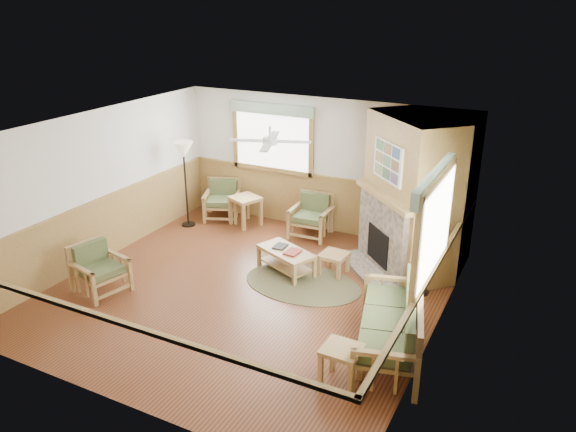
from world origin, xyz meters
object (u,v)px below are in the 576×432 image
at_px(footstool, 334,264).
at_px(coffee_table, 286,261).
at_px(armchair_back_right, 311,216).
at_px(armchair_back_left, 222,200).
at_px(armchair_left, 100,269).
at_px(sofa, 389,322).
at_px(floor_lamp_left, 186,184).
at_px(floor_lamp_right, 425,246).
at_px(end_table_sofa, 341,366).
at_px(end_table_chairs, 246,211).

bearing_deg(footstool, coffee_table, -158.10).
xyz_separation_m(armchair_back_right, coffee_table, (0.29, -1.64, -0.21)).
height_order(armchair_back_left, armchair_left, armchair_back_left).
distance_m(sofa, armchair_back_left, 5.62).
bearing_deg(coffee_table, armchair_back_right, 123.32).
relative_size(armchair_back_left, floor_lamp_left, 0.45).
bearing_deg(sofa, floor_lamp_left, -130.41).
relative_size(armchair_back_left, armchair_back_right, 0.98).
xyz_separation_m(footstool, floor_lamp_left, (-3.57, 0.66, 0.71)).
distance_m(sofa, footstool, 2.36).
relative_size(sofa, armchair_left, 2.47).
relative_size(footstool, floor_lamp_right, 0.26).
height_order(armchair_back_right, end_table_sofa, armchair_back_right).
bearing_deg(floor_lamp_left, armchair_left, -81.40).
relative_size(sofa, floor_lamp_left, 1.11).
height_order(end_table_sofa, footstool, end_table_sofa).
bearing_deg(floor_lamp_right, end_table_chairs, 163.27).
bearing_deg(end_table_chairs, floor_lamp_right, -16.73).
height_order(coffee_table, footstool, coffee_table).
bearing_deg(armchair_back_right, end_table_sofa, -64.20).
bearing_deg(footstool, floor_lamp_left, 169.49).
xyz_separation_m(armchair_left, coffee_table, (2.36, 1.97, -0.20)).
height_order(coffee_table, end_table_sofa, end_table_sofa).
height_order(sofa, floor_lamp_left, floor_lamp_left).
relative_size(armchair_left, end_table_chairs, 1.31).
xyz_separation_m(sofa, end_table_chairs, (-4.03, 3.01, -0.15)).
height_order(end_table_chairs, floor_lamp_right, floor_lamp_right).
bearing_deg(floor_lamp_left, end_table_chairs, 27.86).
bearing_deg(coffee_table, floor_lamp_left, -175.71).
height_order(armchair_back_left, footstool, armchair_back_left).
relative_size(end_table_chairs, floor_lamp_left, 0.34).
bearing_deg(end_table_sofa, coffee_table, 129.81).
xyz_separation_m(armchair_back_left, floor_lamp_right, (4.68, -1.32, 0.43)).
bearing_deg(coffee_table, sofa, -9.34).
bearing_deg(sofa, armchair_back_left, -138.45).
bearing_deg(armchair_back_left, sofa, -56.99).
distance_m(armchair_back_left, footstool, 3.43).
relative_size(sofa, armchair_back_left, 2.45).
bearing_deg(end_table_sofa, floor_lamp_right, 83.53).
height_order(armchair_left, floor_lamp_left, floor_lamp_left).
bearing_deg(coffee_table, armchair_left, -116.72).
xyz_separation_m(sofa, floor_lamp_right, (0.00, 1.80, 0.38)).
bearing_deg(footstool, armchair_back_right, 128.36).
height_order(sofa, footstool, sofa).
distance_m(footstool, floor_lamp_left, 3.70).
bearing_deg(armchair_back_left, end_table_sofa, -65.96).
height_order(sofa, armchair_back_left, sofa).
bearing_deg(footstool, floor_lamp_right, 0.61).
height_order(end_table_sofa, floor_lamp_right, floor_lamp_right).
bearing_deg(end_table_chairs, footstool, -26.10).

